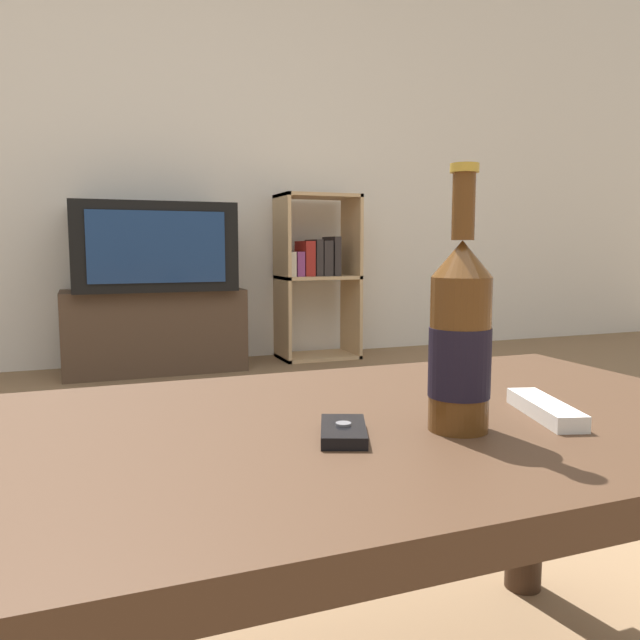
% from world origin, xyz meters
% --- Properties ---
extents(back_wall, '(8.00, 0.05, 2.60)m').
position_xyz_m(back_wall, '(0.00, 3.02, 1.30)').
color(back_wall, silver).
rests_on(back_wall, ground_plane).
extents(coffee_table, '(1.07, 0.62, 0.45)m').
position_xyz_m(coffee_table, '(0.00, 0.00, 0.38)').
color(coffee_table, '#422B1C').
rests_on(coffee_table, ground_plane).
extents(tv_stand, '(0.94, 0.39, 0.44)m').
position_xyz_m(tv_stand, '(0.05, 2.75, 0.22)').
color(tv_stand, '#4C3828').
rests_on(tv_stand, ground_plane).
extents(television, '(0.82, 0.53, 0.45)m').
position_xyz_m(television, '(0.05, 2.75, 0.67)').
color(television, black).
rests_on(television, tv_stand).
extents(bookshelf, '(0.47, 0.30, 0.98)m').
position_xyz_m(bookshelf, '(1.00, 2.81, 0.53)').
color(bookshelf, tan).
rests_on(bookshelf, ground_plane).
extents(beer_bottle, '(0.07, 0.07, 0.31)m').
position_xyz_m(beer_bottle, '(0.09, -0.09, 0.56)').
color(beer_bottle, '#563314').
rests_on(beer_bottle, coffee_table).
extents(cell_phone, '(0.08, 0.11, 0.02)m').
position_xyz_m(cell_phone, '(-0.05, -0.06, 0.46)').
color(cell_phone, black).
rests_on(cell_phone, coffee_table).
extents(remote_control, '(0.08, 0.16, 0.02)m').
position_xyz_m(remote_control, '(0.23, -0.08, 0.46)').
color(remote_control, white).
rests_on(remote_control, coffee_table).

